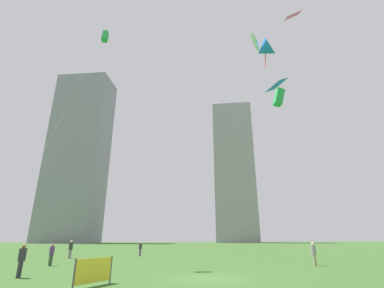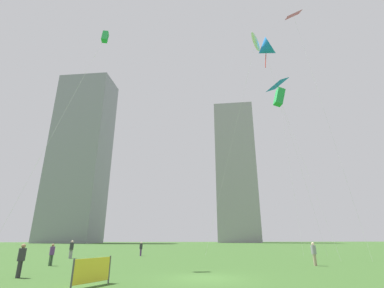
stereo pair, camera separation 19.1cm
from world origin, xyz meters
TOP-DOWN VIEW (x-y plane):
  - ground at (0.00, 0.00)m, footprint 280.00×280.00m
  - person_standing_0 at (-10.64, 1.50)m, footprint 0.41×0.41m
  - person_standing_1 at (-11.40, 8.69)m, footprint 0.38×0.38m
  - person_standing_2 at (10.15, 6.01)m, footprint 0.40×0.40m
  - person_standing_3 at (-12.22, 17.07)m, footprint 0.42×0.42m
  - person_standing_4 at (-4.74, 20.51)m, footprint 0.37×0.37m
  - kite_flying_0 at (15.87, 12.68)m, footprint 3.95×4.90m
  - kite_flying_1 at (11.26, 13.59)m, footprint 7.57×3.84m
  - kite_flying_2 at (12.14, 12.67)m, footprint 3.44×3.74m
  - kite_flying_3 at (9.98, 13.47)m, footprint 7.97×9.10m
  - kite_flying_4 at (-9.25, 8.10)m, footprint 4.88×5.22m
  - kite_flying_5 at (16.68, 21.69)m, footprint 3.45×3.72m
  - distant_highrise_0 at (-40.26, 112.16)m, footprint 27.44×21.38m
  - distant_highrise_1 at (36.04, 114.71)m, footprint 22.69×18.72m
  - event_banner at (-5.86, -1.93)m, footprint 1.41×1.85m

SIDE VIEW (x-z plane):
  - ground at x=0.00m, z-range 0.00..0.00m
  - event_banner at x=-5.86m, z-range 0.04..1.33m
  - person_standing_4 at x=-4.74m, z-range 0.13..1.81m
  - person_standing_1 at x=-11.40m, z-range 0.13..1.83m
  - person_standing_2 at x=10.15m, z-range 0.14..1.94m
  - person_standing_0 at x=-10.64m, z-range 0.14..1.97m
  - person_standing_3 at x=-12.22m, z-range 0.15..2.02m
  - kite_flying_2 at x=12.14m, z-range 9.02..29.59m
  - kite_flying_4 at x=-9.25m, z-range 10.87..34.28m
  - kite_flying_5 at x=16.68m, z-range 12.85..40.96m
  - kite_flying_1 at x=11.26m, z-range 12.88..41.87m
  - kite_flying_3 at x=9.98m, z-range 13.98..42.76m
  - kite_flying_0 at x=15.87m, z-range 15.96..50.32m
  - distant_highrise_1 at x=36.04m, z-range 0.00..69.63m
  - distant_highrise_0 at x=-40.26m, z-range 0.00..78.82m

